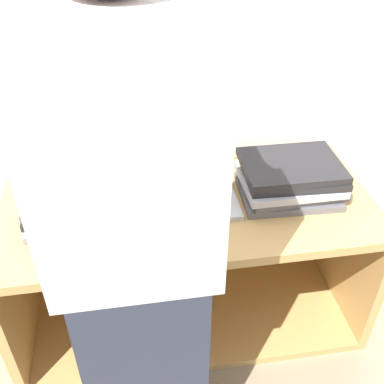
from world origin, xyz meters
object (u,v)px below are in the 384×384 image
laptop_stack_left (79,202)px  person (136,262)px  laptop_open (185,181)px  laptop_stack_right (290,178)px

laptop_stack_left → person: bearing=-70.2°
laptop_open → laptop_stack_right: (0.39, -0.06, 0.01)m
laptop_open → laptop_stack_left: 0.39m
laptop_stack_left → laptop_stack_right: 0.77m
laptop_stack_left → person: size_ratio=0.22×
laptop_stack_right → laptop_open: bearing=170.8°
laptop_stack_right → person: 0.80m
person → laptop_open: bearing=70.3°
laptop_stack_right → laptop_stack_left: bearing=-179.7°
laptop_stack_right → person: size_ratio=0.23×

